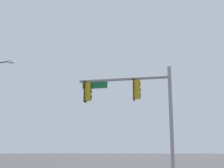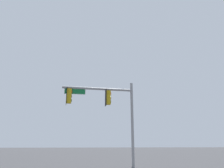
{
  "view_description": "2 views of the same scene",
  "coord_description": "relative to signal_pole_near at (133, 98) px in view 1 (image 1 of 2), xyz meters",
  "views": [
    {
      "loc": [
        -4.65,
        9.23,
        1.59
      ],
      "look_at": [
        -1.83,
        -10.81,
        5.95
      ],
      "focal_mm": 50.0,
      "sensor_mm": 36.0,
      "label": 1
    },
    {
      "loc": [
        0.79,
        7.31,
        1.51
      ],
      "look_at": [
        -3.84,
        -8.49,
        6.19
      ],
      "focal_mm": 35.0,
      "sensor_mm": 36.0,
      "label": 2
    }
  ],
  "objects": [
    {
      "name": "signal_pole_near",
      "position": [
        0.0,
        0.0,
        0.0
      ],
      "size": [
        5.54,
        0.82,
        6.4
      ],
      "color": "gray",
      "rests_on": "ground_plane"
    }
  ]
}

